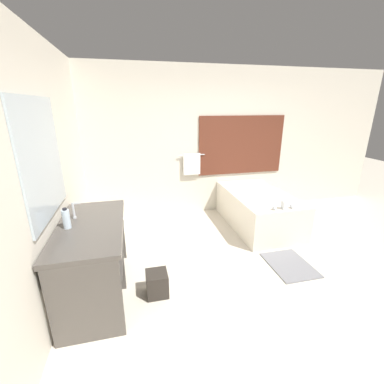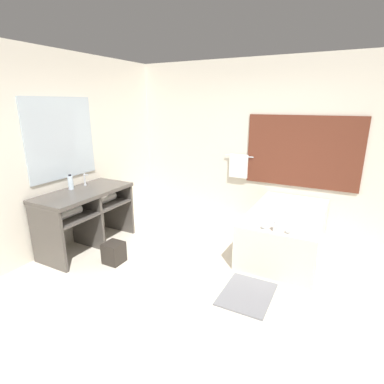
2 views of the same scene
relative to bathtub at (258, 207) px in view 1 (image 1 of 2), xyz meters
The scene contains 9 objects.
ground_plane 1.56m from the bathtub, 117.17° to the right, with size 16.00×16.00×0.00m, color beige.
wall_back_with_blinds 1.50m from the bathtub, 127.58° to the left, with size 7.40×0.13×2.70m.
wall_left_with_mirror 3.38m from the bathtub, 155.20° to the right, with size 0.08×7.40×2.70m.
vanity_counter 2.82m from the bathtub, 155.55° to the right, with size 0.66×1.35×0.85m.
sink_faucet 2.97m from the bathtub, 160.24° to the right, with size 0.09×0.04×0.18m.
bathtub is the anchor object (origin of this frame).
water_bottle_1 3.08m from the bathtub, 156.23° to the right, with size 0.07×0.07×0.21m.
waste_bin 2.36m from the bathtub, 144.31° to the right, with size 0.24×0.24×0.27m.
bath_mat 1.29m from the bathtub, 96.75° to the right, with size 0.52×0.68×0.02m.
Camera 1 is at (-1.39, -2.42, 2.01)m, focal length 24.00 mm.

